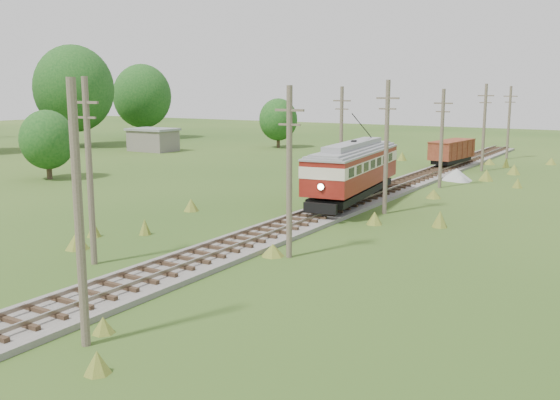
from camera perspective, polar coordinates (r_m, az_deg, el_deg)
The scene contains 17 objects.
railbed_main at distance 47.10m, azimuth 7.28°, elevation 0.01°, with size 3.60×96.00×0.57m.
streetcar at distance 45.59m, azimuth 6.72°, elevation 3.02°, with size 4.74×13.60×6.16m.
gondola at distance 69.09m, azimuth 15.44°, elevation 4.37°, with size 3.15×7.54×2.43m.
gravel_pile at distance 60.21m, azimuth 15.90°, elevation 2.22°, with size 2.97×3.15×1.08m.
utility_pole_r_1 at distance 21.04m, azimuth -17.92°, elevation -1.43°, with size 0.30×0.30×8.80m.
utility_pole_r_2 at distance 30.87m, azimuth 0.86°, elevation 2.69°, with size 1.60×0.30×8.60m.
utility_pole_r_3 at distance 42.53m, azimuth 9.70°, elevation 4.89°, with size 1.60×0.30×9.00m.
utility_pole_r_4 at distance 54.87m, azimuth 14.56°, elevation 5.55°, with size 1.60×0.30×8.40m.
utility_pole_r_5 at distance 67.28m, azimuth 18.16°, elevation 6.39°, with size 1.60×0.30×8.90m.
utility_pole_r_6 at distance 80.02m, azimuth 20.20°, elevation 6.73°, with size 1.60×0.30×8.70m.
utility_pole_l_a at distance 30.98m, azimuth -17.03°, elevation 2.65°, with size 1.60×0.30×9.00m.
utility_pole_l_b at distance 53.86m, azimuth 5.62°, elevation 5.85°, with size 1.60×0.30×8.60m.
tree_left_4 at distance 95.89m, azimuth -18.34°, elevation 9.64°, with size 11.34×11.34×14.61m.
tree_left_5 at distance 108.37m, azimuth -12.49°, elevation 9.26°, with size 9.66×9.66×12.44m.
tree_mid_a at distance 89.70m, azimuth -0.16°, elevation 7.36°, with size 5.46×5.46×7.03m.
tree_mid_c at distance 62.28m, azimuth -20.51°, elevation 5.18°, with size 5.04×5.04×6.49m.
shed at distance 86.74m, azimuth -11.53°, elevation 5.44°, with size 6.40×4.40×3.10m.
Camera 1 is at (18.83, -8.37, 8.46)m, focal length 40.00 mm.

